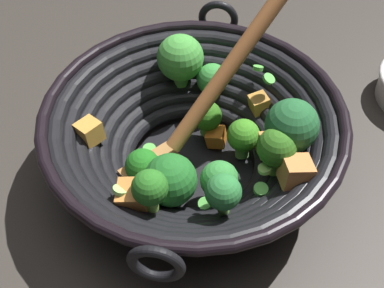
# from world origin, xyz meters

# --- Properties ---
(ground_plane) EXTENTS (4.00, 4.00, 0.00)m
(ground_plane) POSITION_xyz_m (0.00, 0.00, 0.00)
(ground_plane) COLOR #332D28
(wok) EXTENTS (0.38, 0.35, 0.26)m
(wok) POSITION_xyz_m (-0.00, -0.00, 0.06)
(wok) COLOR black
(wok) RESTS_ON ground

